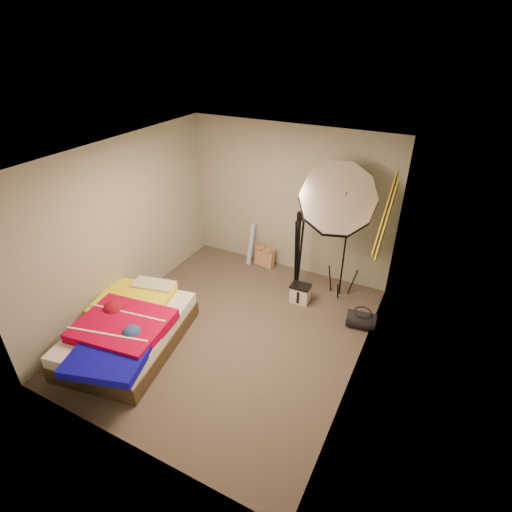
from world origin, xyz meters
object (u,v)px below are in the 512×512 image
Objects in this scene: camera_case at (300,294)px; photo_umbrella at (337,200)px; bed at (128,330)px; tote_bag at (265,256)px; camera_tripod at (298,248)px; duffel_bag at (361,320)px; wrapping_roll at (251,244)px.

photo_umbrella reaches higher than camera_case.
bed is 0.89× the size of photo_umbrella.
tote_bag is 1.14m from camera_tripod.
bed is at bearing -154.10° from duffel_bag.
camera_case is 0.20× the size of camera_tripod.
camera_tripod reaches higher than duffel_bag.
bed is 3.34m from photo_umbrella.
camera_tripod is at bearing 153.00° from duffel_bag.
photo_umbrella is (2.02, 2.27, 1.40)m from bed.
bed reaches higher than tote_bag.
bed is (-0.70, -2.70, 0.08)m from tote_bag.
duffel_bag is 3.23m from bed.
duffel_bag is (1.97, -0.90, -0.06)m from tote_bag.
wrapping_roll reaches higher than duffel_bag.
camera_case reaches higher than duffel_bag.
duffel_bag is at bearing -13.84° from tote_bag.
photo_umbrella reaches higher than wrapping_roll.
camera_tripod is at bearing -21.08° from tote_bag.
camera_tripod is at bearing -171.42° from photo_umbrella.
tote_bag is 0.18× the size of bed.
tote_bag is 0.16× the size of photo_umbrella.
wrapping_roll reaches higher than bed.
duffel_bag is 0.20× the size of bed.
wrapping_roll is at bearing 156.32° from camera_tripod.
tote_bag is at bearing 75.39° from bed.
tote_bag is 1.22m from camera_case.
camera_case is at bearing -137.64° from photo_umbrella.
camera_case is at bearing -29.69° from wrapping_roll.
camera_case is 0.72m from camera_tripod.
camera_case is at bearing -54.99° from camera_tripod.
camera_case is at bearing -26.38° from tote_bag.
tote_bag is 0.47× the size of wrapping_roll.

